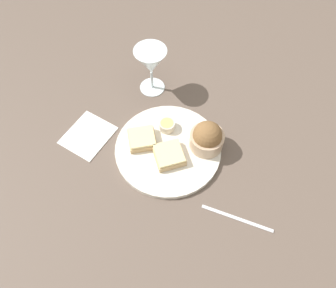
# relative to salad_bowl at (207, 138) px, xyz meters

# --- Properties ---
(ground_plane) EXTENTS (4.00, 4.00, 0.00)m
(ground_plane) POSITION_rel_salad_bowl_xyz_m (-0.04, -0.10, -0.05)
(ground_plane) COLOR brown
(dinner_plate) EXTENTS (0.29, 0.29, 0.01)m
(dinner_plate) POSITION_rel_salad_bowl_xyz_m (-0.04, -0.10, -0.04)
(dinner_plate) COLOR silver
(dinner_plate) RESTS_ON ground_plane
(salad_bowl) EXTENTS (0.09, 0.09, 0.09)m
(salad_bowl) POSITION_rel_salad_bowl_xyz_m (0.00, 0.00, 0.00)
(salad_bowl) COLOR tan
(salad_bowl) RESTS_ON dinner_plate
(sauce_ramekin) EXTENTS (0.05, 0.05, 0.03)m
(sauce_ramekin) POSITION_rel_salad_bowl_xyz_m (-0.10, -0.07, -0.02)
(sauce_ramekin) COLOR beige
(sauce_ramekin) RESTS_ON dinner_plate
(cheese_toast_near) EXTENTS (0.09, 0.09, 0.03)m
(cheese_toast_near) POSITION_rel_salad_bowl_xyz_m (-0.02, -0.11, -0.02)
(cheese_toast_near) COLOR tan
(cheese_toast_near) RESTS_ON dinner_plate
(cheese_toast_far) EXTENTS (0.09, 0.09, 0.03)m
(cheese_toast_far) POSITION_rel_salad_bowl_xyz_m (-0.10, -0.15, -0.02)
(cheese_toast_far) COLOR tan
(cheese_toast_far) RESTS_ON dinner_plate
(wine_glass) EXTENTS (0.10, 0.10, 0.15)m
(wine_glass) POSITION_rel_salad_bowl_xyz_m (-0.27, -0.02, 0.06)
(wine_glass) COLOR silver
(wine_glass) RESTS_ON ground_plane
(napkin) EXTENTS (0.17, 0.17, 0.01)m
(napkin) POSITION_rel_salad_bowl_xyz_m (-0.20, -0.27, -0.05)
(napkin) COLOR white
(napkin) RESTS_ON ground_plane
(fork) EXTENTS (0.15, 0.12, 0.01)m
(fork) POSITION_rel_salad_bowl_xyz_m (0.21, -0.05, -0.05)
(fork) COLOR silver
(fork) RESTS_ON ground_plane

